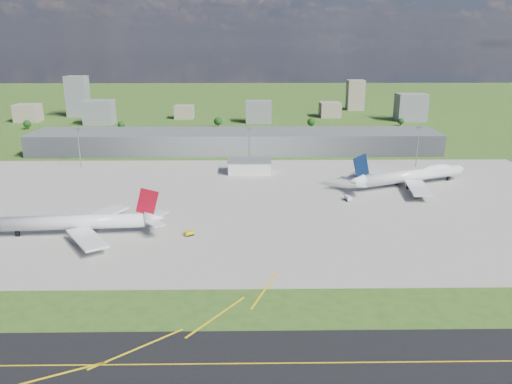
{
  "coord_description": "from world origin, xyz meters",
  "views": [
    {
      "loc": [
        9.64,
        -203.58,
        77.71
      ],
      "look_at": [
        13.13,
        27.37,
        9.0
      ],
      "focal_mm": 35.0,
      "sensor_mm": 36.0,
      "label": 1
    }
  ],
  "objects_px": {
    "airliner_red_twin": "(81,223)",
    "van_white_far": "(426,193)",
    "airliner_blue_quad": "(412,175)",
    "van_white_near": "(348,198)",
    "tug_yellow": "(189,233)"
  },
  "relations": [
    {
      "from": "tug_yellow",
      "to": "van_white_near",
      "type": "xyz_separation_m",
      "value": [
        76.36,
        47.85,
        0.26
      ]
    },
    {
      "from": "airliner_blue_quad",
      "to": "tug_yellow",
      "type": "height_order",
      "value": "airliner_blue_quad"
    },
    {
      "from": "airliner_red_twin",
      "to": "van_white_far",
      "type": "height_order",
      "value": "airliner_red_twin"
    },
    {
      "from": "airliner_blue_quad",
      "to": "van_white_near",
      "type": "relative_size",
      "value": 14.96
    },
    {
      "from": "airliner_blue_quad",
      "to": "tug_yellow",
      "type": "relative_size",
      "value": 17.15
    },
    {
      "from": "van_white_near",
      "to": "airliner_red_twin",
      "type": "bearing_deg",
      "value": 97.79
    },
    {
      "from": "van_white_far",
      "to": "van_white_near",
      "type": "bearing_deg",
      "value": 152.67
    },
    {
      "from": "tug_yellow",
      "to": "van_white_far",
      "type": "bearing_deg",
      "value": -10.63
    },
    {
      "from": "tug_yellow",
      "to": "van_white_far",
      "type": "height_order",
      "value": "van_white_far"
    },
    {
      "from": "airliner_red_twin",
      "to": "van_white_far",
      "type": "distance_m",
      "value": 174.79
    },
    {
      "from": "airliner_red_twin",
      "to": "van_white_near",
      "type": "height_order",
      "value": "airliner_red_twin"
    },
    {
      "from": "airliner_red_twin",
      "to": "tug_yellow",
      "type": "relative_size",
      "value": 15.98
    },
    {
      "from": "airliner_blue_quad",
      "to": "van_white_far",
      "type": "distance_m",
      "value": 19.92
    },
    {
      "from": "van_white_near",
      "to": "van_white_far",
      "type": "height_order",
      "value": "van_white_near"
    },
    {
      "from": "van_white_near",
      "to": "van_white_far",
      "type": "bearing_deg",
      "value": -91.31
    }
  ]
}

